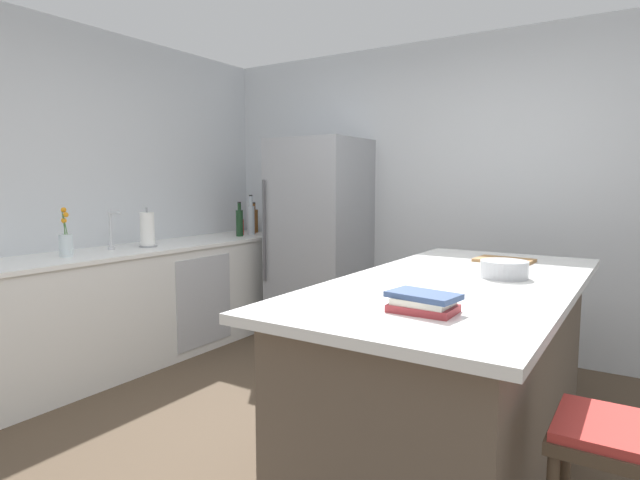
% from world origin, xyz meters
% --- Properties ---
extents(ground_plane, '(7.20, 7.20, 0.00)m').
position_xyz_m(ground_plane, '(0.00, 0.00, 0.00)').
color(ground_plane, '#4C3D2D').
extents(wall_rear, '(6.00, 0.10, 2.60)m').
position_xyz_m(wall_rear, '(0.00, 2.25, 1.30)').
color(wall_rear, silver).
rests_on(wall_rear, ground_plane).
extents(wall_left, '(0.10, 6.00, 2.60)m').
position_xyz_m(wall_left, '(-2.45, 0.00, 1.30)').
color(wall_left, silver).
rests_on(wall_left, ground_plane).
extents(counter_run_left, '(0.66, 3.17, 0.90)m').
position_xyz_m(counter_run_left, '(-2.08, 0.53, 0.45)').
color(counter_run_left, silver).
rests_on(counter_run_left, ground_plane).
extents(kitchen_island, '(1.05, 2.26, 0.93)m').
position_xyz_m(kitchen_island, '(0.52, 0.40, 0.47)').
color(kitchen_island, brown).
rests_on(kitchen_island, ground_plane).
extents(refrigerator, '(0.76, 0.73, 1.79)m').
position_xyz_m(refrigerator, '(-1.23, 1.85, 0.90)').
color(refrigerator, '#93969B').
rests_on(refrigerator, ground_plane).
extents(bar_stool, '(0.36, 0.36, 0.67)m').
position_xyz_m(bar_stool, '(1.24, -0.33, 0.55)').
color(bar_stool, '#473828').
rests_on(bar_stool, ground_plane).
extents(sink_faucet, '(0.15, 0.05, 0.30)m').
position_xyz_m(sink_faucet, '(-2.13, 0.34, 1.06)').
color(sink_faucet, silver).
rests_on(sink_faucet, counter_run_left).
extents(flower_vase, '(0.09, 0.09, 0.34)m').
position_xyz_m(flower_vase, '(-2.07, -0.06, 1.00)').
color(flower_vase, silver).
rests_on(flower_vase, counter_run_left).
extents(paper_towel_roll, '(0.14, 0.14, 0.31)m').
position_xyz_m(paper_towel_roll, '(-2.04, 0.60, 1.03)').
color(paper_towel_roll, gray).
rests_on(paper_towel_roll, counter_run_left).
extents(whiskey_bottle, '(0.08, 0.08, 0.31)m').
position_xyz_m(whiskey_bottle, '(-2.12, 2.00, 1.02)').
color(whiskey_bottle, brown).
rests_on(whiskey_bottle, counter_run_left).
extents(vinegar_bottle, '(0.05, 0.05, 0.26)m').
position_xyz_m(vinegar_bottle, '(-2.06, 1.90, 1.01)').
color(vinegar_bottle, '#994C23').
rests_on(vinegar_bottle, counter_run_left).
extents(soda_bottle, '(0.07, 0.07, 0.39)m').
position_xyz_m(soda_bottle, '(-2.01, 1.81, 1.06)').
color(soda_bottle, silver).
rests_on(soda_bottle, counter_run_left).
extents(hot_sauce_bottle, '(0.05, 0.05, 0.23)m').
position_xyz_m(hot_sauce_bottle, '(-2.05, 1.72, 0.99)').
color(hot_sauce_bottle, red).
rests_on(hot_sauce_bottle, counter_run_left).
extents(wine_bottle, '(0.07, 0.07, 0.33)m').
position_xyz_m(wine_bottle, '(-1.99, 1.62, 1.04)').
color(wine_bottle, '#19381E').
rests_on(wine_bottle, counter_run_left).
extents(cookbook_stack, '(0.27, 0.19, 0.07)m').
position_xyz_m(cookbook_stack, '(0.61, -0.31, 0.97)').
color(cookbook_stack, '#A83338').
rests_on(cookbook_stack, kitchen_island).
extents(mixing_bowl, '(0.23, 0.23, 0.09)m').
position_xyz_m(mixing_bowl, '(0.69, 0.56, 0.97)').
color(mixing_bowl, '#B2B5BA').
rests_on(mixing_bowl, kitchen_island).
extents(cutting_board, '(0.34, 0.25, 0.02)m').
position_xyz_m(cutting_board, '(0.56, 1.12, 0.94)').
color(cutting_board, '#9E7042').
rests_on(cutting_board, kitchen_island).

